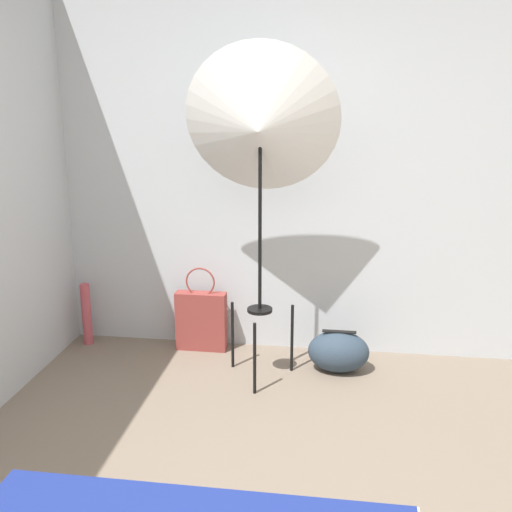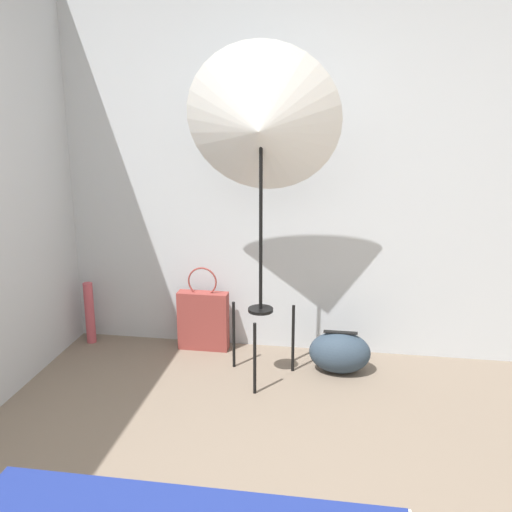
{
  "view_description": "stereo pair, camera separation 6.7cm",
  "coord_description": "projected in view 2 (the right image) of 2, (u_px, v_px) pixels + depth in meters",
  "views": [
    {
      "loc": [
        0.3,
        -1.72,
        1.79
      ],
      "look_at": [
        -0.16,
        1.55,
        0.88
      ],
      "focal_mm": 42.0,
      "sensor_mm": 36.0,
      "label": 1
    },
    {
      "loc": [
        0.37,
        -1.71,
        1.79
      ],
      "look_at": [
        -0.16,
        1.55,
        0.88
      ],
      "focal_mm": 42.0,
      "sensor_mm": 36.0,
      "label": 2
    }
  ],
  "objects": [
    {
      "name": "duffel_bag",
      "position": [
        340.0,
        352.0,
        3.92
      ],
      "size": [
        0.4,
        0.27,
        0.28
      ],
      "color": "#2D3D4C",
      "rests_on": "ground_plane"
    },
    {
      "name": "photo_umbrella",
      "position": [
        261.0,
        127.0,
        3.47
      ],
      "size": [
        0.94,
        0.49,
        2.07
      ],
      "color": "black",
      "rests_on": "ground_plane"
    },
    {
      "name": "paper_roll",
      "position": [
        90.0,
        313.0,
        4.37
      ],
      "size": [
        0.07,
        0.07,
        0.46
      ],
      "color": "#BC4C56",
      "rests_on": "ground_plane"
    },
    {
      "name": "tote_bag",
      "position": [
        203.0,
        319.0,
        4.26
      ],
      "size": [
        0.36,
        0.1,
        0.61
      ],
      "color": "brown",
      "rests_on": "ground_plane"
    },
    {
      "name": "wall_back",
      "position": [
        298.0,
        167.0,
        4.02
      ],
      "size": [
        8.0,
        0.05,
        2.6
      ],
      "color": "#B7BCC1",
      "rests_on": "ground_plane"
    }
  ]
}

